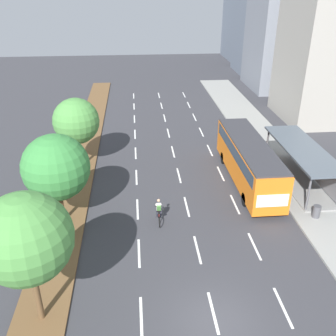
{
  "coord_description": "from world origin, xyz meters",
  "views": [
    {
      "loc": [
        -3.39,
        -12.37,
        14.54
      ],
      "look_at": [
        -0.99,
        13.93,
        1.2
      ],
      "focal_mm": 40.28,
      "sensor_mm": 36.0,
      "label": 1
    }
  ],
  "objects_px": {
    "bus_shelter": "(304,161)",
    "median_tree_third": "(76,121)",
    "bus": "(249,158)",
    "trash_bin": "(316,211)",
    "median_tree_nearest": "(26,239)",
    "cyclist": "(159,212)",
    "median_tree_second": "(56,168)"
  },
  "relations": [
    {
      "from": "trash_bin",
      "to": "median_tree_third",
      "type": "bearing_deg",
      "value": 150.85
    },
    {
      "from": "bus",
      "to": "median_tree_nearest",
      "type": "bearing_deg",
      "value": -137.24
    },
    {
      "from": "cyclist",
      "to": "median_tree_nearest",
      "type": "height_order",
      "value": "median_tree_nearest"
    },
    {
      "from": "median_tree_nearest",
      "to": "bus",
      "type": "bearing_deg",
      "value": 42.76
    },
    {
      "from": "bus_shelter",
      "to": "median_tree_third",
      "type": "distance_m",
      "value": 18.35
    },
    {
      "from": "cyclist",
      "to": "median_tree_second",
      "type": "distance_m",
      "value": 7.14
    },
    {
      "from": "median_tree_third",
      "to": "cyclist",
      "type": "bearing_deg",
      "value": -55.04
    },
    {
      "from": "bus",
      "to": "cyclist",
      "type": "height_order",
      "value": "bus"
    },
    {
      "from": "median_tree_second",
      "to": "median_tree_third",
      "type": "relative_size",
      "value": 1.02
    },
    {
      "from": "bus",
      "to": "trash_bin",
      "type": "distance_m",
      "value": 6.56
    },
    {
      "from": "bus",
      "to": "median_tree_nearest",
      "type": "distance_m",
      "value": 18.52
    },
    {
      "from": "median_tree_nearest",
      "to": "trash_bin",
      "type": "distance_m",
      "value": 18.5
    },
    {
      "from": "median_tree_second",
      "to": "median_tree_third",
      "type": "xyz_separation_m",
      "value": [
        0.24,
        8.09,
        0.13
      ]
    },
    {
      "from": "bus_shelter",
      "to": "median_tree_third",
      "type": "xyz_separation_m",
      "value": [
        -17.71,
        4.22,
        2.31
      ]
    },
    {
      "from": "cyclist",
      "to": "median_tree_second",
      "type": "height_order",
      "value": "median_tree_second"
    },
    {
      "from": "median_tree_second",
      "to": "trash_bin",
      "type": "bearing_deg",
      "value": -4.02
    },
    {
      "from": "median_tree_third",
      "to": "trash_bin",
      "type": "bearing_deg",
      "value": -29.15
    },
    {
      "from": "cyclist",
      "to": "trash_bin",
      "type": "bearing_deg",
      "value": -3.14
    },
    {
      "from": "median_tree_nearest",
      "to": "trash_bin",
      "type": "xyz_separation_m",
      "value": [
        16.65,
        6.91,
        -4.16
      ]
    },
    {
      "from": "bus_shelter",
      "to": "bus",
      "type": "distance_m",
      "value": 4.31
    },
    {
      "from": "median_tree_second",
      "to": "bus",
      "type": "bearing_deg",
      "value": 17.63
    },
    {
      "from": "bus_shelter",
      "to": "bus",
      "type": "bearing_deg",
      "value": 173.7
    },
    {
      "from": "median_tree_third",
      "to": "trash_bin",
      "type": "xyz_separation_m",
      "value": [
        16.64,
        -9.28,
        -3.6
      ]
    },
    {
      "from": "bus_shelter",
      "to": "cyclist",
      "type": "distance_m",
      "value": 12.51
    },
    {
      "from": "bus_shelter",
      "to": "median_tree_second",
      "type": "relative_size",
      "value": 1.56
    },
    {
      "from": "bus",
      "to": "cyclist",
      "type": "bearing_deg",
      "value": -146.04
    },
    {
      "from": "median_tree_third",
      "to": "bus_shelter",
      "type": "bearing_deg",
      "value": -13.4
    },
    {
      "from": "median_tree_nearest",
      "to": "median_tree_second",
      "type": "xyz_separation_m",
      "value": [
        -0.22,
        8.09,
        -0.68
      ]
    },
    {
      "from": "cyclist",
      "to": "median_tree_third",
      "type": "relative_size",
      "value": 0.31
    },
    {
      "from": "bus",
      "to": "median_tree_second",
      "type": "bearing_deg",
      "value": -162.37
    },
    {
      "from": "median_tree_third",
      "to": "trash_bin",
      "type": "distance_m",
      "value": 19.39
    },
    {
      "from": "median_tree_nearest",
      "to": "trash_bin",
      "type": "bearing_deg",
      "value": 22.53
    }
  ]
}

